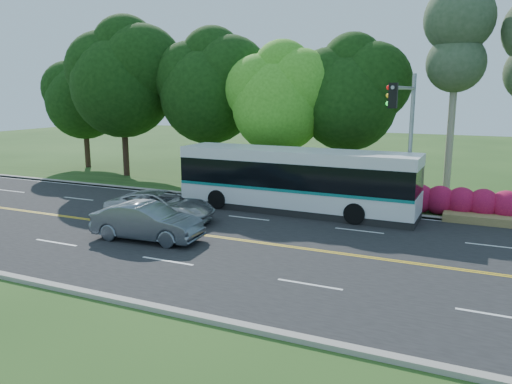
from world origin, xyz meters
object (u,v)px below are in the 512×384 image
at_px(transit_bus, 295,181).
at_px(suv, 161,206).
at_px(traffic_signal, 406,125).
at_px(sedan, 147,222).

distance_m(transit_bus, suv, 6.95).
xyz_separation_m(traffic_signal, suv, (-10.56, -4.19, -3.92)).
height_order(transit_bus, suv, transit_bus).
relative_size(sedan, suv, 0.90).
distance_m(sedan, suv, 3.06).
bearing_deg(suv, sedan, -163.58).
height_order(transit_bus, sedan, transit_bus).
height_order(traffic_signal, suv, traffic_signal).
bearing_deg(transit_bus, traffic_signal, -3.06).
bearing_deg(suv, transit_bus, -56.20).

